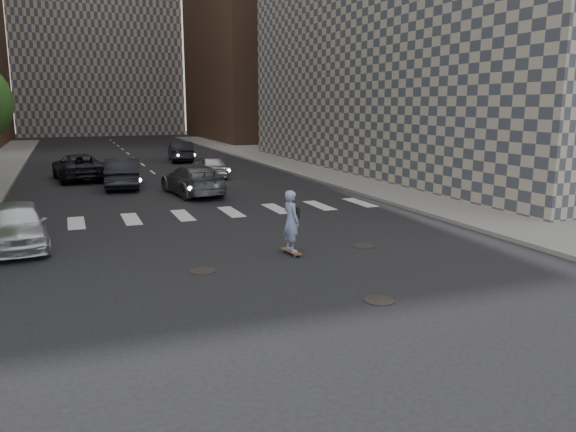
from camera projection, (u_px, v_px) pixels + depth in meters
name	position (u px, v px, depth m)	size (l,w,h in m)	color
ground	(289.00, 276.00, 14.56)	(160.00, 160.00, 0.00)	black
sidewalk_right	(379.00, 168.00, 38.00)	(13.00, 80.00, 0.15)	gray
manhole_a	(379.00, 300.00, 12.71)	(0.70, 0.70, 0.02)	black
manhole_b	(203.00, 271.00, 14.93)	(0.70, 0.70, 0.02)	black
manhole_c	(363.00, 246.00, 17.57)	(0.70, 0.70, 0.02)	black
skateboarder	(291.00, 221.00, 16.44)	(0.53, 0.99, 1.92)	brown
silver_sedan	(17.00, 225.00, 17.21)	(1.70, 4.22, 1.44)	silver
traffic_car_a	(123.00, 173.00, 29.63)	(1.68, 4.81, 1.59)	black
traffic_car_b	(193.00, 180.00, 27.36)	(2.04, 5.03, 1.46)	#525559
traffic_car_c	(79.00, 167.00, 32.71)	(2.51, 5.44, 1.51)	black
traffic_car_d	(209.00, 166.00, 33.66)	(1.61, 4.00, 1.36)	#B7B8BF
traffic_car_e	(180.00, 151.00, 43.22)	(1.62, 4.66, 1.54)	black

